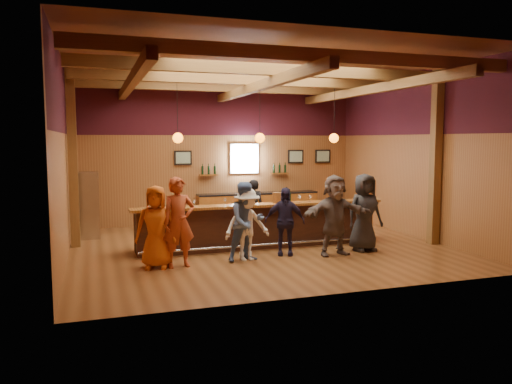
% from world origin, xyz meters
% --- Properties ---
extents(room, '(9.04, 9.00, 4.52)m').
position_xyz_m(room, '(0.00, 0.06, 3.21)').
color(room, brown).
rests_on(room, ground).
extents(bar_counter, '(6.30, 1.07, 1.11)m').
position_xyz_m(bar_counter, '(0.02, 0.15, 0.52)').
color(bar_counter, black).
rests_on(bar_counter, ground).
extents(back_bar_cabinet, '(4.00, 0.52, 0.95)m').
position_xyz_m(back_bar_cabinet, '(1.20, 3.72, 0.48)').
color(back_bar_cabinet, brown).
rests_on(back_bar_cabinet, ground).
extents(window, '(0.95, 0.09, 0.95)m').
position_xyz_m(window, '(0.80, 3.95, 2.05)').
color(window, silver).
rests_on(window, room).
extents(framed_pictures, '(5.35, 0.05, 0.45)m').
position_xyz_m(framed_pictures, '(1.67, 3.94, 2.10)').
color(framed_pictures, black).
rests_on(framed_pictures, room).
extents(wine_shelves, '(3.00, 0.18, 0.30)m').
position_xyz_m(wine_shelves, '(0.80, 3.88, 1.62)').
color(wine_shelves, brown).
rests_on(wine_shelves, room).
extents(pendant_lights, '(4.24, 0.24, 1.37)m').
position_xyz_m(pendant_lights, '(0.00, 0.00, 2.71)').
color(pendant_lights, black).
rests_on(pendant_lights, room).
extents(stainless_fridge, '(0.70, 0.70, 1.80)m').
position_xyz_m(stainless_fridge, '(-4.10, 2.60, 0.90)').
color(stainless_fridge, silver).
rests_on(stainless_fridge, ground).
extents(customer_orange, '(0.96, 0.75, 1.72)m').
position_xyz_m(customer_orange, '(-2.68, -1.22, 0.86)').
color(customer_orange, '#BF5211').
rests_on(customer_orange, ground).
extents(customer_redvest, '(0.74, 0.53, 1.89)m').
position_xyz_m(customer_redvest, '(-2.22, -1.30, 0.95)').
color(customer_redvest, '#A03D1D').
rests_on(customer_redvest, ground).
extents(customer_denim, '(0.96, 0.81, 1.75)m').
position_xyz_m(customer_denim, '(-0.73, -1.24, 0.87)').
color(customer_denim, '#4E6A9D').
rests_on(customer_denim, ground).
extents(customer_white, '(1.10, 0.71, 1.61)m').
position_xyz_m(customer_white, '(-0.71, -1.20, 0.80)').
color(customer_white, silver).
rests_on(customer_white, ground).
extents(customer_navy, '(1.00, 0.68, 1.57)m').
position_xyz_m(customer_navy, '(0.28, -0.97, 0.79)').
color(customer_navy, '#1F1A35').
rests_on(customer_navy, ground).
extents(customer_brown, '(1.76, 0.64, 1.87)m').
position_xyz_m(customer_brown, '(1.37, -1.34, 0.93)').
color(customer_brown, '#5B4E49').
rests_on(customer_brown, ground).
extents(customer_dark, '(0.94, 0.64, 1.86)m').
position_xyz_m(customer_dark, '(2.26, -1.15, 0.93)').
color(customer_dark, '#232325').
rests_on(customer_dark, ground).
extents(bartender, '(0.66, 0.52, 1.59)m').
position_xyz_m(bartender, '(0.26, 1.34, 0.80)').
color(bartender, black).
rests_on(bartender, ground).
extents(ice_bucket, '(0.23, 0.23, 0.25)m').
position_xyz_m(ice_bucket, '(0.43, -0.07, 1.24)').
color(ice_bucket, brown).
rests_on(ice_bucket, bar_counter).
extents(bottle_a, '(0.07, 0.07, 0.32)m').
position_xyz_m(bottle_a, '(0.78, -0.02, 1.24)').
color(bottle_a, black).
rests_on(bottle_a, bar_counter).
extents(bottle_b, '(0.08, 0.08, 0.39)m').
position_xyz_m(bottle_b, '(0.66, -0.13, 1.26)').
color(bottle_b, black).
rests_on(bottle_b, bar_counter).
extents(glass_a, '(0.08, 0.08, 0.19)m').
position_xyz_m(glass_a, '(-2.70, -0.13, 1.25)').
color(glass_a, silver).
rests_on(glass_a, bar_counter).
extents(glass_b, '(0.09, 0.09, 0.20)m').
position_xyz_m(glass_b, '(-2.16, -0.15, 1.25)').
color(glass_b, silver).
rests_on(glass_b, bar_counter).
extents(glass_c, '(0.07, 0.07, 0.17)m').
position_xyz_m(glass_c, '(-1.67, -0.20, 1.23)').
color(glass_c, silver).
rests_on(glass_c, bar_counter).
extents(glass_d, '(0.07, 0.07, 0.17)m').
position_xyz_m(glass_d, '(-0.93, -0.17, 1.23)').
color(glass_d, silver).
rests_on(glass_d, bar_counter).
extents(glass_e, '(0.09, 0.09, 0.20)m').
position_xyz_m(glass_e, '(-0.41, -0.10, 1.25)').
color(glass_e, silver).
rests_on(glass_e, bar_counter).
extents(glass_f, '(0.09, 0.09, 0.20)m').
position_xyz_m(glass_f, '(0.95, -0.24, 1.25)').
color(glass_f, silver).
rests_on(glass_f, bar_counter).
extents(glass_g, '(0.08, 0.08, 0.17)m').
position_xyz_m(glass_g, '(1.26, -0.19, 1.23)').
color(glass_g, silver).
rests_on(glass_g, bar_counter).
extents(glass_h, '(0.09, 0.09, 0.20)m').
position_xyz_m(glass_h, '(2.06, -0.24, 1.25)').
color(glass_h, silver).
rests_on(glass_h, bar_counter).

